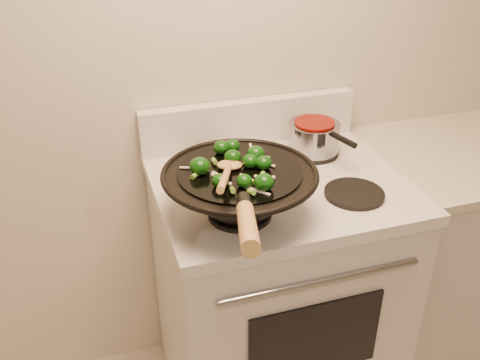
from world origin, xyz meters
name	(u,v)px	position (x,y,z in m)	size (l,w,h in m)	color
stove	(275,290)	(-0.19, 1.17, 0.47)	(0.78, 0.67, 1.08)	silver
counter_unit	(448,251)	(0.56, 1.20, 0.46)	(0.78, 0.62, 0.91)	silver
wok	(240,190)	(-0.37, 1.01, 1.01)	(0.43, 0.70, 0.25)	black
stirfry	(237,164)	(-0.37, 1.03, 1.08)	(0.25, 0.30, 0.05)	#0B3708
wooden_spoon	(227,171)	(-0.42, 0.97, 1.10)	(0.15, 0.31, 0.10)	#B68347
saucepan	(314,136)	(-0.01, 1.32, 0.99)	(0.18, 0.28, 0.10)	gray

